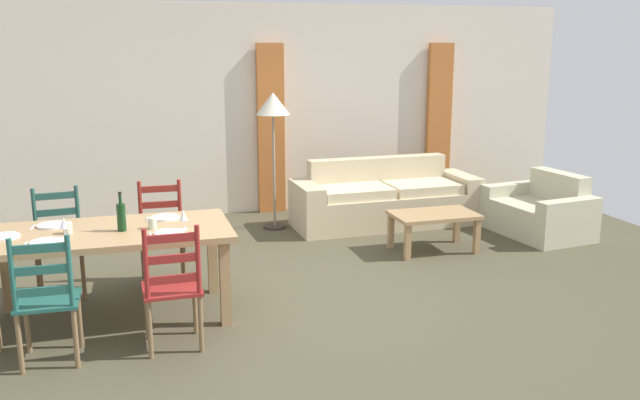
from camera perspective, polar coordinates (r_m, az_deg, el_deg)
name	(u,v)px	position (r m, az deg, el deg)	size (l,w,h in m)	color
ground_plane	(281,300)	(6.11, -3.27, -8.32)	(9.60, 9.60, 0.02)	#4A4430
wall_far	(221,111)	(8.98, -8.23, 7.39)	(9.60, 0.16, 2.70)	beige
curtain_panel_left	(271,129)	(8.98, -4.11, 5.89)	(0.35, 0.08, 2.20)	#BF6A30
curtain_panel_right	(439,123)	(9.77, 9.86, 6.31)	(0.35, 0.08, 2.20)	#BF6A30
dining_table	(111,241)	(5.72, -17.05, -3.25)	(1.90, 0.96, 0.75)	tan
dining_chair_near_left	(47,299)	(5.13, -21.83, -7.70)	(0.43, 0.41, 0.96)	#225A50
dining_chair_near_right	(172,287)	(5.11, -12.21, -7.12)	(0.42, 0.41, 0.96)	maroon
dining_chair_far_left	(59,243)	(6.49, -20.94, -3.35)	(0.45, 0.43, 0.96)	#255046
dining_chair_far_right	(162,234)	(6.50, -13.04, -2.77)	(0.43, 0.41, 0.96)	maroon
dinner_plate_near_left	(47,242)	(5.49, -21.83, -3.28)	(0.24, 0.24, 0.02)	white
fork_near_left	(25,245)	(5.51, -23.38, -3.43)	(0.02, 0.17, 0.01)	silver
dinner_plate_near_right	(170,233)	(5.47, -12.41, -2.69)	(0.24, 0.24, 0.02)	white
fork_near_right	(150,235)	(5.46, -13.98, -2.85)	(0.02, 0.17, 0.01)	silver
dinner_plate_far_left	(52,225)	(5.97, -21.42, -1.97)	(0.24, 0.24, 0.02)	white
fork_far_left	(32,227)	(5.99, -22.84, -2.12)	(0.02, 0.17, 0.01)	silver
dinner_plate_far_right	(165,217)	(5.95, -12.77, -1.43)	(0.24, 0.24, 0.02)	white
fork_far_right	(147,219)	(5.94, -14.21, -1.58)	(0.02, 0.17, 0.01)	silver
dinner_plate_head_west	(4,237)	(5.77, -24.88, -2.79)	(0.24, 0.24, 0.02)	white
wine_bottle	(121,216)	(5.62, -16.23, -1.33)	(0.07, 0.07, 0.32)	#143819
wine_glass_near_left	(64,224)	(5.56, -20.57, -1.87)	(0.06, 0.06, 0.16)	white
wine_glass_near_right	(184,216)	(5.55, -11.30, -1.32)	(0.06, 0.06, 0.16)	white
coffee_cup_primary	(152,223)	(5.64, -13.81, -1.89)	(0.07, 0.07, 0.09)	beige
coffee_cup_secondary	(68,228)	(5.69, -20.29, -2.20)	(0.07, 0.07, 0.09)	beige
couch	(384,201)	(8.51, 5.35, -0.05)	(2.30, 0.85, 0.80)	beige
coffee_table	(434,219)	(7.46, 9.47, -1.56)	(0.90, 0.56, 0.42)	tan
armchair_upholstered	(542,213)	(8.45, 18.04, -1.04)	(0.94, 1.25, 0.72)	beige
standing_lamp	(273,112)	(8.11, -3.93, 7.34)	(0.40, 0.40, 1.64)	#332D28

